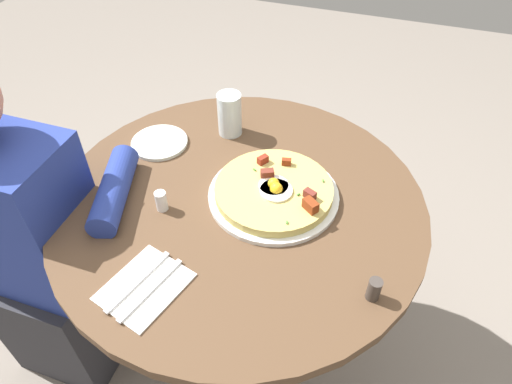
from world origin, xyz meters
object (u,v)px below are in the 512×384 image
object	(u,v)px
salt_shaker	(161,201)
person_seated	(39,259)
bread_plate	(160,142)
pizza_plate	(274,195)
pepper_shaker	(374,289)
breakfast_pizza	(274,190)
dining_table	(240,245)
knife	(151,290)
fork	(138,281)
water_glass	(230,114)

from	to	relation	value
salt_shaker	person_seated	bearing A→B (deg)	13.19
bread_plate	pizza_plate	bearing A→B (deg)	164.80
pizza_plate	salt_shaker	world-z (taller)	salt_shaker
pepper_shaker	breakfast_pizza	bearing A→B (deg)	-37.87
dining_table	breakfast_pizza	bearing A→B (deg)	-156.58
person_seated	knife	size ratio (longest dim) A/B	6.31
dining_table	fork	size ratio (longest dim) A/B	5.12
dining_table	salt_shaker	xyz separation A→B (m)	(0.16, 0.09, 0.21)
person_seated	water_glass	bearing A→B (deg)	-135.24
dining_table	pepper_shaker	xyz separation A→B (m)	(-0.35, 0.18, 0.21)
person_seated	breakfast_pizza	bearing A→B (deg)	-161.16
pizza_plate	water_glass	size ratio (longest dim) A/B	2.60
knife	breakfast_pizza	bearing A→B (deg)	171.24
water_glass	salt_shaker	size ratio (longest dim) A/B	2.38
person_seated	salt_shaker	xyz separation A→B (m)	(-0.39, -0.09, 0.28)
dining_table	water_glass	size ratio (longest dim) A/B	7.42
dining_table	pizza_plate	distance (m)	0.21
dining_table	person_seated	xyz separation A→B (m)	(0.55, 0.18, -0.07)
salt_shaker	bread_plate	bearing A→B (deg)	-61.19
pizza_plate	bread_plate	world-z (taller)	pizza_plate
dining_table	bread_plate	size ratio (longest dim) A/B	5.88
pizza_plate	salt_shaker	distance (m)	0.27
bread_plate	water_glass	bearing A→B (deg)	-145.88
person_seated	pepper_shaker	distance (m)	0.94
water_glass	salt_shaker	world-z (taller)	water_glass
dining_table	salt_shaker	size ratio (longest dim) A/B	17.63
pizza_plate	knife	size ratio (longest dim) A/B	1.79
fork	knife	xyz separation A→B (m)	(-0.03, 0.01, 0.00)
person_seated	breakfast_pizza	xyz separation A→B (m)	(-0.63, -0.21, 0.28)
pizza_plate	fork	distance (m)	0.39
dining_table	knife	distance (m)	0.37
pepper_shaker	knife	bearing A→B (deg)	17.02
bread_plate	fork	size ratio (longest dim) A/B	0.87
fork	water_glass	bearing A→B (deg)	-163.57
knife	pepper_shaker	bearing A→B (deg)	122.96
person_seated	pizza_plate	distance (m)	0.71
breakfast_pizza	salt_shaker	world-z (taller)	breakfast_pizza
person_seated	water_glass	distance (m)	0.68
fork	knife	size ratio (longest dim) A/B	1.00
water_glass	pepper_shaker	bearing A→B (deg)	137.82
dining_table	bread_plate	distance (m)	0.37
knife	pizza_plate	bearing A→B (deg)	171.46
fork	breakfast_pizza	bearing A→B (deg)	165.95
dining_table	salt_shaker	distance (m)	0.28
person_seated	fork	world-z (taller)	person_seated
person_seated	breakfast_pizza	world-z (taller)	person_seated
person_seated	pizza_plate	size ratio (longest dim) A/B	3.52
breakfast_pizza	pepper_shaker	distance (m)	0.35
bread_plate	salt_shaker	bearing A→B (deg)	118.81
dining_table	breakfast_pizza	xyz separation A→B (m)	(-0.08, -0.04, 0.21)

